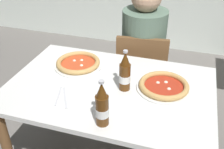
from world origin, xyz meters
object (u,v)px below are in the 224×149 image
Objects in this scene: beer_bottle_left at (125,73)px; diner_seated at (142,60)px; pizza_marinara_far at (78,63)px; beer_bottle_center at (102,106)px; dining_table_main at (110,101)px; napkin_with_cutlery at (62,97)px; pizza_margherita_near at (164,86)px; chair_behind_table at (141,74)px.

diner_seated is at bearing 91.95° from beer_bottle_left.
beer_bottle_center is (0.33, -0.47, 0.08)m from pizza_marinara_far.
dining_table_main is 0.67m from diner_seated.
napkin_with_cutlery is at bearing -81.67° from pizza_marinara_far.
beer_bottle_left is (0.09, 0.00, 0.22)m from dining_table_main.
beer_bottle_center is 1.06× the size of napkin_with_cutlery.
diner_seated reaches higher than pizza_margherita_near.
beer_bottle_center is (-0.01, -0.92, 0.37)m from chair_behind_table.
dining_table_main is 1.41× the size of chair_behind_table.
beer_bottle_center is (-0.03, -0.31, 0.00)m from beer_bottle_left.
pizza_marinara_far is at bearing 170.26° from pizza_margherita_near.
chair_behind_table is at bearing 82.85° from dining_table_main.
beer_bottle_center reaches higher than pizza_marinara_far.
chair_behind_table is 2.74× the size of pizza_marinara_far.
diner_seated is 4.89× the size of beer_bottle_left.
napkin_with_cutlery is (0.05, -0.35, -0.02)m from pizza_marinara_far.
pizza_margherita_near is at bearing 25.29° from napkin_with_cutlery.
chair_behind_table is at bearing 112.78° from pizza_margherita_near.
beer_bottle_left is 1.06× the size of napkin_with_cutlery.
beer_bottle_left is 0.32m from beer_bottle_center.
pizza_marinara_far is 1.26× the size of beer_bottle_center.
napkin_with_cutlery is at bearing -108.57° from diner_seated.
napkin_with_cutlery is (-0.28, -0.85, 0.17)m from diner_seated.
dining_table_main is 3.87× the size of pizza_marinara_far.
beer_bottle_center is at bearing -90.24° from diner_seated.
diner_seated reaches higher than chair_behind_table.
dining_table_main is 4.86× the size of beer_bottle_left.
dining_table_main is at bearing -179.24° from beer_bottle_left.
pizza_marinara_far is (-0.33, -0.50, 0.19)m from diner_seated.
diner_seated is at bearing 56.21° from pizza_marinara_far.
diner_seated is 0.71m from beer_bottle_left.
beer_bottle_left is at bearing 84.43° from chair_behind_table.
dining_table_main is at bearing 101.56° from beer_bottle_center.
beer_bottle_center reaches higher than chair_behind_table.
diner_seated reaches higher than dining_table_main.
dining_table_main is 0.39m from beer_bottle_center.
chair_behind_table is at bearing 52.69° from pizza_marinara_far.
chair_behind_table is 0.71m from beer_bottle_left.
pizza_margherita_near is 1.00× the size of pizza_marinara_far.
beer_bottle_left reaches higher than pizza_margherita_near.
dining_table_main is at bearing -30.99° from pizza_marinara_far.
beer_bottle_left is at bearing 31.33° from napkin_with_cutlery.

